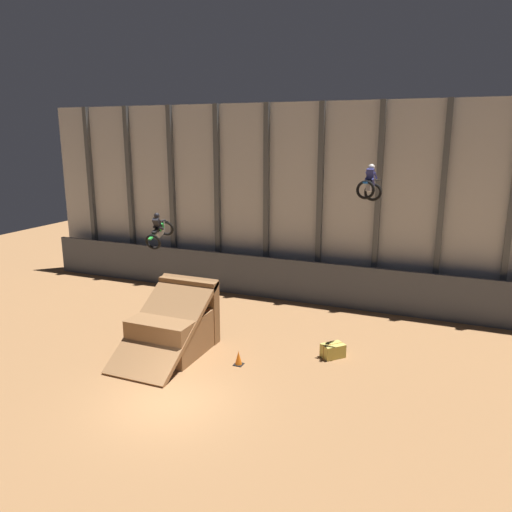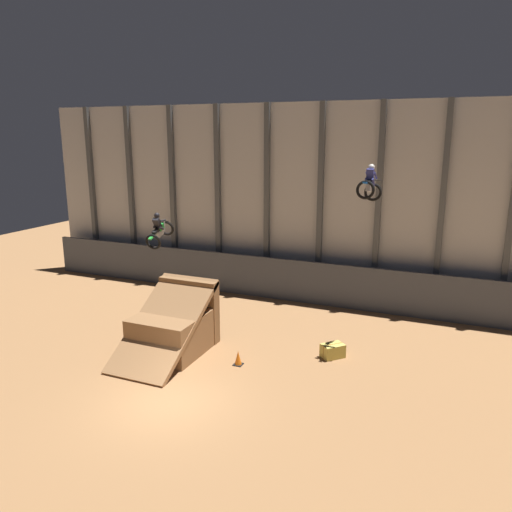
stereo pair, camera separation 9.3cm
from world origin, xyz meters
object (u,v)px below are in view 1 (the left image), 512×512
dirt_ramp (175,327)px  rider_bike_left_air (159,230)px  hay_bale_trackside (333,351)px  rider_bike_right_air (370,185)px  traffic_cone_near_ramp (239,358)px

dirt_ramp → rider_bike_left_air: 4.43m
dirt_ramp → hay_bale_trackside: size_ratio=4.34×
rider_bike_left_air → rider_bike_right_air: 9.37m
traffic_cone_near_ramp → hay_bale_trackside: bearing=33.4°
dirt_ramp → rider_bike_right_air: (7.22, 3.27, 5.91)m
traffic_cone_near_ramp → rider_bike_left_air: bearing=156.8°
dirt_ramp → rider_bike_left_air: rider_bike_left_air is taller
dirt_ramp → hay_bale_trackside: 6.64m
rider_bike_left_air → rider_bike_right_air: rider_bike_right_air is taller
rider_bike_right_air → traffic_cone_near_ramp: 8.62m
rider_bike_left_air → hay_bale_trackside: 9.22m
rider_bike_right_air → traffic_cone_near_ramp: (-4.14, -3.62, -6.63)m
traffic_cone_near_ramp → hay_bale_trackside: 3.91m
rider_bike_right_air → traffic_cone_near_ramp: bearing=-136.5°
dirt_ramp → rider_bike_right_air: 9.89m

